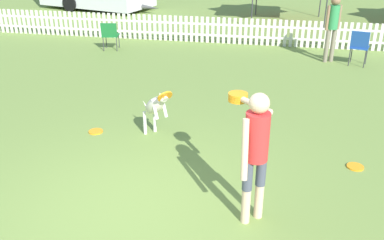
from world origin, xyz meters
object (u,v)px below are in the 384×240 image
at_px(handler_person, 254,141).
at_px(folding_chair_blue_left, 360,45).
at_px(folding_chair_center, 110,34).
at_px(spectator_standing, 333,22).
at_px(frisbee_near_dog, 96,131).
at_px(leaping_dog, 156,106).
at_px(frisbee_near_handler, 355,167).

distance_m(handler_person, folding_chair_blue_left, 7.25).
distance_m(folding_chair_blue_left, folding_chair_center, 6.80).
relative_size(handler_person, spectator_standing, 0.96).
xyz_separation_m(folding_chair_blue_left, folding_chair_center, (-6.79, 0.21, -0.07)).
height_order(frisbee_near_dog, spectator_standing, spectator_standing).
height_order(leaping_dog, folding_chair_center, leaping_dog).
relative_size(leaping_dog, spectator_standing, 0.57).
xyz_separation_m(leaping_dog, frisbee_near_dog, (-1.12, 0.02, -0.59)).
bearing_deg(folding_chair_center, handler_person, 112.82).
bearing_deg(folding_chair_center, spectator_standing, 170.44).
xyz_separation_m(folding_chair_blue_left, spectator_standing, (-0.69, 0.25, 0.49)).
xyz_separation_m(frisbee_near_handler, frisbee_near_dog, (-4.29, 0.37, 0.00)).
height_order(folding_chair_center, spectator_standing, spectator_standing).
bearing_deg(spectator_standing, leaping_dog, 30.73).
xyz_separation_m(frisbee_near_handler, spectator_standing, (0.07, 5.64, 1.04)).
bearing_deg(folding_chair_center, frisbee_near_handler, 127.17).
relative_size(folding_chair_center, spectator_standing, 0.47).
bearing_deg(folding_chair_center, frisbee_near_dog, 98.43).
xyz_separation_m(handler_person, folding_chair_blue_left, (2.22, 6.89, -0.49)).
bearing_deg(frisbee_near_handler, frisbee_near_dog, 175.10).
bearing_deg(folding_chair_blue_left, leaping_dog, 67.32).
relative_size(frisbee_near_dog, folding_chair_center, 0.31).
bearing_deg(frisbee_near_dog, leaping_dog, -1.06).
bearing_deg(folding_chair_center, leaping_dog, 108.59).
bearing_deg(frisbee_near_handler, spectator_standing, 89.31).
relative_size(leaping_dog, folding_chair_center, 1.21).
distance_m(leaping_dog, folding_chair_blue_left, 6.40).
relative_size(frisbee_near_dog, folding_chair_blue_left, 0.27).
height_order(leaping_dog, folding_chair_blue_left, leaping_dog).
bearing_deg(handler_person, folding_chair_blue_left, 29.57).
height_order(handler_person, frisbee_near_dog, handler_person).
bearing_deg(folding_chair_blue_left, folding_chair_center, 13.56).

